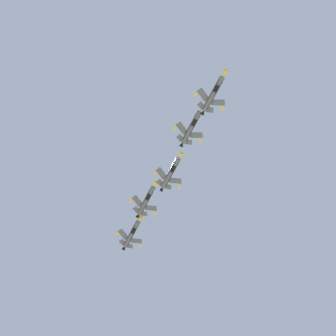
{
  "coord_description": "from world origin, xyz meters",
  "views": [
    {
      "loc": [
        -3.0,
        -1.16,
        1.77
      ],
      "look_at": [
        13.78,
        82.08,
        152.56
      ],
      "focal_mm": 55.18,
      "sensor_mm": 36.0,
      "label": 1
    }
  ],
  "objects_px": {
    "fighter_jet_lead": "(214,93)",
    "fighter_jet_left_outer": "(147,200)",
    "fighter_jet_left_wing": "(192,126)",
    "fighter_jet_right_outer": "(132,233)",
    "fighter_jet_right_wing": "(171,172)"
  },
  "relations": [
    {
      "from": "fighter_jet_lead",
      "to": "fighter_jet_right_outer",
      "type": "relative_size",
      "value": 1.0
    },
    {
      "from": "fighter_jet_left_wing",
      "to": "fighter_jet_left_outer",
      "type": "distance_m",
      "value": 30.75
    },
    {
      "from": "fighter_jet_lead",
      "to": "fighter_jet_left_wing",
      "type": "bearing_deg",
      "value": -88.08
    },
    {
      "from": "fighter_jet_lead",
      "to": "fighter_jet_right_outer",
      "type": "xyz_separation_m",
      "value": [
        -15.85,
        58.37,
        0.86
      ]
    },
    {
      "from": "fighter_jet_lead",
      "to": "fighter_jet_right_wing",
      "type": "relative_size",
      "value": 1.0
    },
    {
      "from": "fighter_jet_right_wing",
      "to": "fighter_jet_left_wing",
      "type": "bearing_deg",
      "value": 88.3
    },
    {
      "from": "fighter_jet_left_wing",
      "to": "fighter_jet_right_outer",
      "type": "distance_m",
      "value": 46.55
    },
    {
      "from": "fighter_jet_left_wing",
      "to": "fighter_jet_right_outer",
      "type": "relative_size",
      "value": 1.0
    },
    {
      "from": "fighter_jet_right_outer",
      "to": "fighter_jet_lead",
      "type": "bearing_deg",
      "value": 91.35
    },
    {
      "from": "fighter_jet_lead",
      "to": "fighter_jet_left_outer",
      "type": "height_order",
      "value": "fighter_jet_lead"
    },
    {
      "from": "fighter_jet_left_wing",
      "to": "fighter_jet_right_wing",
      "type": "bearing_deg",
      "value": -91.7
    },
    {
      "from": "fighter_jet_lead",
      "to": "fighter_jet_left_outer",
      "type": "bearing_deg",
      "value": -86.47
    },
    {
      "from": "fighter_jet_right_outer",
      "to": "fighter_jet_right_wing",
      "type": "bearing_deg",
      "value": 92.8
    },
    {
      "from": "fighter_jet_left_outer",
      "to": "fighter_jet_right_outer",
      "type": "relative_size",
      "value": 1.0
    },
    {
      "from": "fighter_jet_left_wing",
      "to": "fighter_jet_right_outer",
      "type": "height_order",
      "value": "fighter_jet_left_wing"
    }
  ]
}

